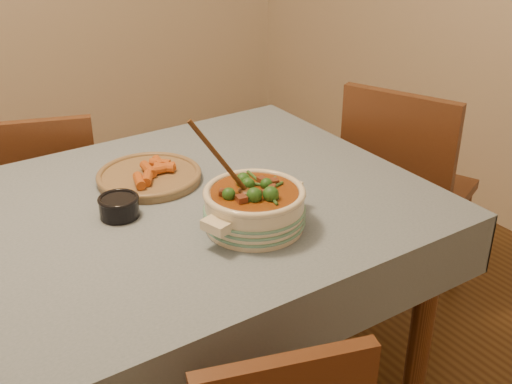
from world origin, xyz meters
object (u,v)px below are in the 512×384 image
at_px(stew_casserole, 254,204).
at_px(chair_right, 403,185).
at_px(chair_far, 49,201).
at_px(condiment_bowl, 119,205).
at_px(dining_table, 134,246).
at_px(fried_plate, 149,175).

xyz_separation_m(stew_casserole, chair_right, (0.87, 0.29, -0.31)).
relative_size(stew_casserole, chair_far, 0.41).
relative_size(condiment_bowl, chair_right, 0.13).
relative_size(dining_table, chair_right, 1.84).
distance_m(dining_table, chair_far, 0.79).
bearing_deg(dining_table, condiment_bowl, 132.05).
bearing_deg(dining_table, chair_far, 91.76).
bearing_deg(dining_table, fried_plate, 51.87).
relative_size(stew_casserole, chair_right, 0.37).
bearing_deg(stew_casserole, chair_far, 105.47).
xyz_separation_m(dining_table, stew_casserole, (0.25, -0.23, 0.16)).
height_order(stew_casserole, chair_right, stew_casserole).
relative_size(dining_table, condiment_bowl, 13.78).
height_order(stew_casserole, chair_far, stew_casserole).
xyz_separation_m(stew_casserole, condiment_bowl, (-0.27, 0.25, -0.03)).
distance_m(dining_table, condiment_bowl, 0.13).
distance_m(fried_plate, chair_far, 0.69).
bearing_deg(fried_plate, dining_table, -128.13).
height_order(dining_table, stew_casserole, stew_casserole).
distance_m(chair_far, chair_right, 1.35).
xyz_separation_m(dining_table, chair_far, (-0.02, 0.77, -0.19)).
xyz_separation_m(dining_table, chair_right, (1.12, 0.07, -0.15)).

